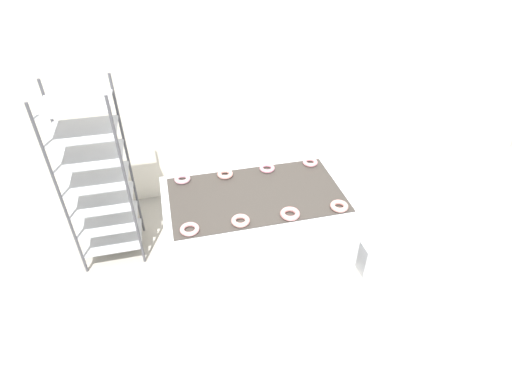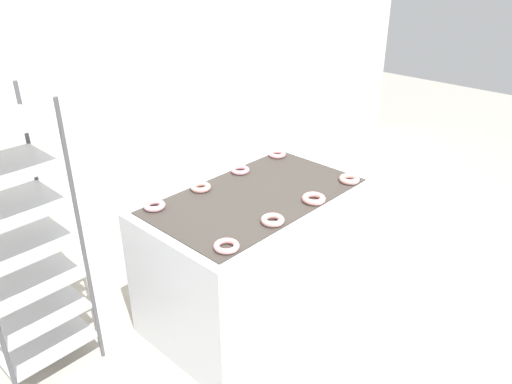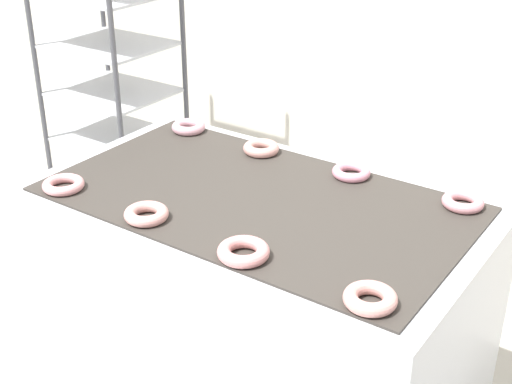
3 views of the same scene
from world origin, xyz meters
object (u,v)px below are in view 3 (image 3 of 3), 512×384
Objects in this scene: donut_near_left at (63,185)px; donut_far_right at (463,202)px; donut_near_midleft at (146,214)px; donut_near_midright at (243,252)px; donut_near_right at (370,298)px; fryer_machine at (256,313)px; donut_far_midleft at (261,148)px; donut_far_midright at (351,172)px; baking_rack_cart at (113,92)px; donut_far_left at (188,127)px.

donut_near_left is 1.30m from donut_far_right.
donut_near_midright is (0.37, -0.01, 0.00)m from donut_near_midleft.
donut_near_right is at bearing -0.31° from donut_near_midright.
donut_near_right reaches higher than donut_far_right.
donut_far_midleft is (-0.19, 0.31, 0.47)m from fryer_machine.
donut_near_right is 0.99m from donut_far_midleft.
donut_near_midleft reaches higher than donut_far_right.
donut_near_right is at bearing -29.59° from fryer_machine.
donut_near_midright reaches higher than donut_near_midleft.
donut_near_midleft is 1.04× the size of donut_far_midright.
donut_near_left is 1.04× the size of donut_far_midleft.
baking_rack_cart is 12.19× the size of donut_near_left.
fryer_machine is at bearing -58.27° from donut_far_midleft.
donut_near_midright is 0.64m from donut_far_midright.
baking_rack_cart is at bearing 164.00° from donut_far_midleft.
donut_near_left is at bearing -90.77° from donut_far_left.
fryer_machine is 11.07× the size of donut_far_midleft.
donut_far_midleft is at bearing 140.21° from donut_near_right.
donut_near_midleft is at bearing -121.73° from fryer_machine.
donut_far_right is at bearing 0.12° from donut_far_midright.
donut_near_midleft is (1.07, -0.93, 0.07)m from baking_rack_cart.
donut_near_right is at bearing -90.19° from donut_far_right.
donut_far_midright is (-0.00, 0.64, -0.00)m from donut_near_midright.
donut_near_right is at bearing -30.06° from donut_far_left.
baking_rack_cart is at bearing 170.75° from donut_far_right.
baking_rack_cart is at bearing 168.25° from donut_far_midright.
donut_near_right is (1.84, -0.94, 0.08)m from baking_rack_cart.
donut_far_left reaches higher than donut_far_right.
fryer_machine is at bearing -26.06° from baking_rack_cart.
donut_near_midright is (0.18, -0.32, 0.48)m from fryer_machine.
donut_far_right is at bearing -0.26° from donut_far_left.
donut_near_midright is at bearing 179.69° from donut_near_right.
donut_far_left is at bearing 179.54° from donut_far_midright.
donut_near_midright is 1.11× the size of donut_far_midleft.
donut_far_left is 0.73m from donut_far_midright.
fryer_machine is 0.60m from donut_near_midleft.
donut_near_left is 1.04× the size of donut_far_left.
fryer_machine is 0.60m from donut_far_midright.
donut_near_left is 0.74m from donut_near_midright.
donut_far_left is 1.12m from donut_far_right.
donut_near_midright and donut_near_right have the same top height.
donut_near_midright is at bearing -33.03° from baking_rack_cart.
donut_far_left is (0.01, 0.64, 0.00)m from donut_near_left.
baking_rack_cart is 12.68× the size of donut_far_left.
donut_near_midright is at bearing -41.47° from donut_far_left.
donut_near_left is 0.37m from donut_near_midleft.
baking_rack_cart reaches higher than donut_near_midright.
donut_near_right is (0.76, -0.01, 0.00)m from donut_near_midleft.
donut_near_right is at bearing -0.55° from donut_near_left.
donut_far_midleft is at bearing 121.73° from fryer_machine.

